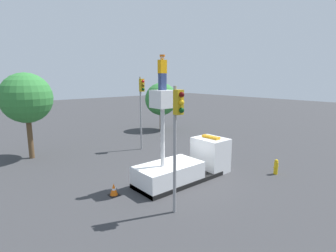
# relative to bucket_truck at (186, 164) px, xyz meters

# --- Properties ---
(ground_plane) EXTENTS (120.00, 120.00, 0.00)m
(ground_plane) POSITION_rel_bucket_truck_xyz_m (-0.53, 0.00, -0.90)
(ground_plane) COLOR #38383A
(bucket_truck) EXTENTS (6.16, 2.09, 5.21)m
(bucket_truck) POSITION_rel_bucket_truck_xyz_m (0.00, 0.00, 0.00)
(bucket_truck) COLOR black
(bucket_truck) RESTS_ON ground
(worker) EXTENTS (0.40, 0.26, 1.75)m
(worker) POSITION_rel_bucket_truck_xyz_m (-1.74, 0.00, 5.19)
(worker) COLOR navy
(worker) RESTS_ON bucket_truck
(traffic_light_pole) EXTENTS (0.34, 0.57, 5.52)m
(traffic_light_pole) POSITION_rel_bucket_truck_xyz_m (-3.07, -2.59, 3.00)
(traffic_light_pole) COLOR gray
(traffic_light_pole) RESTS_ON ground
(traffic_light_across) EXTENTS (0.34, 0.57, 5.89)m
(traffic_light_across) POSITION_rel_bucket_truck_xyz_m (1.69, 6.89, 3.25)
(traffic_light_across) COLOR gray
(traffic_light_across) RESTS_ON ground
(fire_hydrant) EXTENTS (0.48, 0.24, 0.94)m
(fire_hydrant) POSITION_rel_bucket_truck_xyz_m (4.74, -3.02, -0.44)
(fire_hydrant) COLOR gold
(fire_hydrant) RESTS_ON ground
(traffic_cone_rear) EXTENTS (0.50, 0.50, 0.62)m
(traffic_cone_rear) POSITION_rel_bucket_truck_xyz_m (-4.29, 0.77, -0.61)
(traffic_cone_rear) COLOR black
(traffic_cone_rear) RESTS_ON ground
(tree_left_bg) EXTENTS (3.56, 3.56, 6.20)m
(tree_left_bg) POSITION_rel_bucket_truck_xyz_m (-5.86, 10.22, 3.49)
(tree_left_bg) COLOR brown
(tree_left_bg) RESTS_ON ground
(tree_right_bg) EXTENTS (3.57, 3.57, 5.25)m
(tree_right_bg) POSITION_rel_bucket_truck_xyz_m (8.00, 12.26, 2.55)
(tree_right_bg) COLOR brown
(tree_right_bg) RESTS_ON ground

